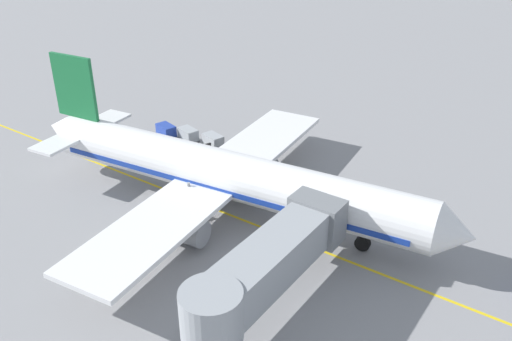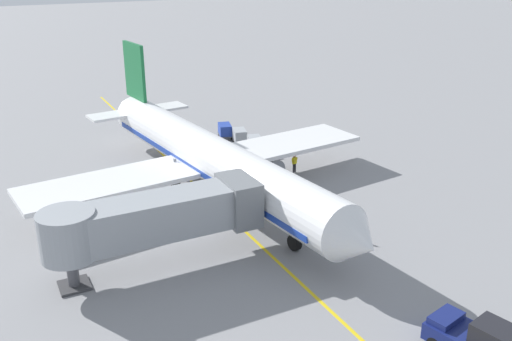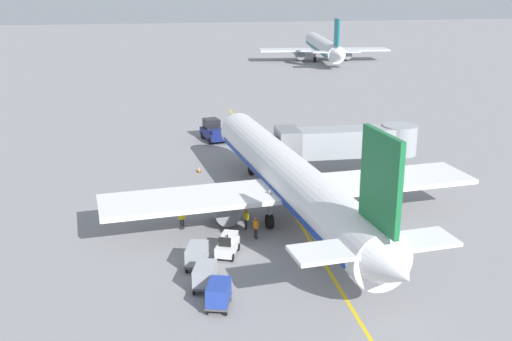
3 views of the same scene
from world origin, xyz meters
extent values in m
plane|color=gray|center=(0.00, 0.00, 0.00)|extent=(400.00, 400.00, 0.00)
cube|color=gold|center=(0.00, 0.00, 0.00)|extent=(0.24, 80.00, 0.01)
cylinder|color=white|center=(-0.47, -1.45, 3.29)|extent=(7.43, 32.21, 3.70)
cube|color=#193899|center=(-0.47, -1.45, 2.82)|extent=(7.17, 29.68, 0.44)
cone|color=white|center=(-2.49, 15.64, 3.29)|extent=(3.88, 2.81, 3.63)
cone|color=white|center=(1.57, -18.73, 3.58)|extent=(3.45, 3.15, 3.14)
cube|color=black|center=(-2.28, 13.85, 3.93)|extent=(2.88, 1.42, 0.60)
cube|color=white|center=(-0.35, -2.44, 2.64)|extent=(30.40, 8.69, 0.36)
cylinder|color=gray|center=(-5.91, -2.29, 1.39)|extent=(2.36, 3.41, 2.00)
cylinder|color=gray|center=(5.02, -1.00, 1.39)|extent=(2.36, 3.41, 2.00)
cube|color=#196B38|center=(1.29, -16.34, 7.88)|extent=(0.83, 4.41, 5.50)
cube|color=white|center=(1.27, -16.14, 3.84)|extent=(10.24, 3.76, 0.24)
cylinder|color=black|center=(-1.79, 9.68, 0.55)|extent=(0.58, 1.15, 1.10)
cylinder|color=gray|center=(-1.79, 9.68, 2.10)|extent=(0.24, 0.24, 2.00)
cylinder|color=black|center=(-2.52, -3.70, 0.55)|extent=(0.58, 1.15, 1.10)
cylinder|color=gray|center=(-2.52, -3.70, 2.10)|extent=(0.24, 0.24, 2.00)
cylinder|color=black|center=(2.05, -3.16, 0.55)|extent=(0.58, 1.15, 1.10)
cylinder|color=gray|center=(2.05, -3.16, 2.10)|extent=(0.24, 0.24, 2.00)
cube|color=#93999E|center=(6.44, 7.53, 3.49)|extent=(11.82, 2.80, 2.60)
cube|color=slate|center=(1.33, 7.53, 3.49)|extent=(2.00, 3.50, 2.99)
cylinder|color=#93999E|center=(12.35, 7.53, 3.49)|extent=(3.36, 3.36, 2.86)
cube|color=silver|center=(-6.33, -7.96, 0.63)|extent=(2.03, 2.77, 0.70)
cube|color=silver|center=(-6.08, -7.32, 1.20)|extent=(1.33, 1.35, 0.44)
cube|color=black|center=(-6.58, -8.60, 1.30)|extent=(0.84, 0.45, 0.64)
cylinder|color=black|center=(-6.28, -7.85, 1.28)|extent=(0.17, 0.27, 0.54)
cylinder|color=black|center=(-6.51, -6.95, 0.28)|extent=(0.39, 0.59, 0.56)
cylinder|color=black|center=(-5.51, -7.34, 0.28)|extent=(0.39, 0.59, 0.56)
cylinder|color=black|center=(-7.15, -8.58, 0.28)|extent=(0.39, 0.59, 0.56)
cylinder|color=black|center=(-6.14, -8.97, 0.28)|extent=(0.39, 0.59, 0.56)
cube|color=#4C4C51|center=(-8.56, -9.48, 0.42)|extent=(1.84, 2.47, 0.12)
cube|color=#999EA3|center=(-8.56, -9.48, 1.03)|extent=(1.75, 2.34, 1.10)
cylinder|color=#4C4C51|center=(-8.17, -8.08, 0.41)|extent=(0.25, 0.69, 0.07)
cylinder|color=black|center=(-8.87, -8.53, 0.18)|extent=(0.21, 0.38, 0.36)
cylinder|color=black|center=(-7.81, -8.83, 0.18)|extent=(0.21, 0.38, 0.36)
cylinder|color=black|center=(-9.31, -10.12, 0.18)|extent=(0.21, 0.38, 0.36)
cylinder|color=black|center=(-8.25, -10.42, 0.18)|extent=(0.21, 0.38, 0.36)
cube|color=#4C4C51|center=(-8.29, -12.49, 0.42)|extent=(1.84, 2.47, 0.12)
cube|color=#999EA3|center=(-8.29, -12.49, 1.03)|extent=(1.75, 2.34, 1.10)
cylinder|color=#4C4C51|center=(-7.91, -11.09, 0.41)|extent=(0.25, 0.69, 0.07)
cylinder|color=black|center=(-8.61, -11.54, 0.18)|extent=(0.21, 0.38, 0.36)
cylinder|color=black|center=(-7.54, -11.84, 0.18)|extent=(0.21, 0.38, 0.36)
cylinder|color=black|center=(-9.05, -13.13, 0.18)|extent=(0.21, 0.38, 0.36)
cylinder|color=black|center=(-7.98, -13.43, 0.18)|extent=(0.21, 0.38, 0.36)
cube|color=#4C4C51|center=(-7.71, -14.95, 0.42)|extent=(1.84, 2.47, 0.12)
cube|color=#233D9E|center=(-7.71, -14.95, 1.03)|extent=(1.75, 2.34, 1.10)
cylinder|color=#4C4C51|center=(-7.33, -13.55, 0.41)|extent=(0.25, 0.69, 0.07)
cylinder|color=black|center=(-8.02, -14.01, 0.18)|extent=(0.21, 0.38, 0.36)
cylinder|color=black|center=(-6.96, -14.30, 0.18)|extent=(0.21, 0.38, 0.36)
cylinder|color=black|center=(-8.46, -15.60, 0.18)|extent=(0.21, 0.38, 0.36)
cylinder|color=black|center=(-7.40, -15.89, 0.18)|extent=(0.21, 0.38, 0.36)
cylinder|color=#232328|center=(-3.88, -5.57, 0.42)|extent=(0.15, 0.15, 0.85)
cylinder|color=#232328|center=(-3.94, -5.38, 0.42)|extent=(0.15, 0.15, 0.85)
cube|color=orange|center=(-3.91, -5.48, 1.15)|extent=(0.34, 0.44, 0.60)
cylinder|color=orange|center=(-3.83, -5.72, 1.10)|extent=(0.15, 0.24, 0.57)
cylinder|color=orange|center=(-3.99, -5.24, 1.10)|extent=(0.15, 0.24, 0.57)
sphere|color=#997051|center=(-3.91, -5.48, 1.58)|extent=(0.22, 0.22, 0.22)
cube|color=red|center=(-3.91, -5.48, 1.60)|extent=(0.16, 0.28, 0.10)
cylinder|color=#232328|center=(-9.10, -2.79, 0.42)|extent=(0.15, 0.15, 0.85)
cylinder|color=#232328|center=(-9.30, -2.82, 0.42)|extent=(0.15, 0.15, 0.85)
cube|color=yellow|center=(-9.20, -2.80, 1.15)|extent=(0.42, 0.31, 0.60)
cylinder|color=yellow|center=(-8.95, -2.76, 1.10)|extent=(0.24, 0.13, 0.57)
cylinder|color=yellow|center=(-9.45, -2.85, 1.10)|extent=(0.24, 0.13, 0.57)
sphere|color=tan|center=(-9.20, -2.80, 1.58)|extent=(0.22, 0.22, 0.22)
cube|color=red|center=(-9.20, -2.80, 1.60)|extent=(0.27, 0.13, 0.10)
cylinder|color=#232328|center=(-4.31, -3.75, 0.42)|extent=(0.15, 0.15, 0.85)
cylinder|color=#232328|center=(-4.37, -3.56, 0.42)|extent=(0.15, 0.15, 0.85)
cube|color=yellow|center=(-4.34, -3.65, 1.15)|extent=(0.33, 0.43, 0.60)
cylinder|color=yellow|center=(-4.28, -3.90, 1.10)|extent=(0.14, 0.24, 0.57)
cylinder|color=yellow|center=(-4.40, -3.41, 1.10)|extent=(0.14, 0.24, 0.57)
sphere|color=tan|center=(-4.34, -3.65, 1.58)|extent=(0.22, 0.22, 0.22)
cube|color=red|center=(-4.34, -3.65, 1.60)|extent=(0.14, 0.28, 0.10)
cube|color=black|center=(-6.77, 11.33, 0.02)|extent=(0.36, 0.36, 0.04)
cone|color=orange|center=(-6.77, 11.33, 0.32)|extent=(0.30, 0.30, 0.55)
cylinder|color=white|center=(-6.77, 11.33, 0.34)|extent=(0.21, 0.21, 0.06)
camera|label=1|loc=(28.19, 21.45, 22.91)|focal=37.69mm
camera|label=2|loc=(15.97, 38.62, 18.84)|focal=39.72mm
camera|label=3|loc=(-10.97, -47.37, 18.92)|focal=43.66mm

